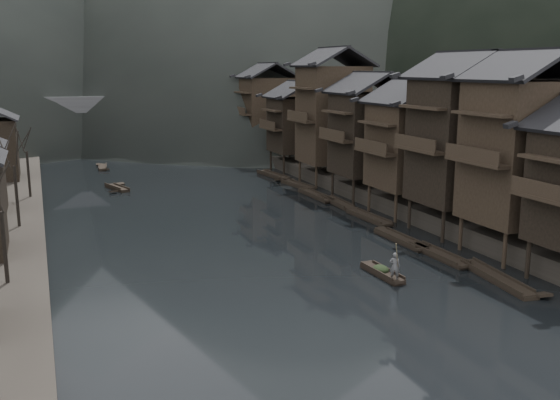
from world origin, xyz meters
name	(u,v)px	position (x,y,z in m)	size (l,w,h in m)	color
water	(293,278)	(0.00, 0.00, 0.00)	(300.00, 300.00, 0.00)	black
right_bank	(412,157)	(35.00, 40.00, 0.90)	(40.00, 200.00, 1.80)	#2D2823
stilt_houses	(379,116)	(17.28, 19.33, 8.76)	(9.00, 67.60, 16.07)	black
bare_trees	(10,176)	(-17.00, 10.97, 6.07)	(3.51, 44.17, 7.03)	black
moored_sampans	(352,212)	(12.16, 14.99, 0.20)	(3.07, 49.89, 0.47)	black
midriver_boats	(109,176)	(-7.03, 43.48, 0.20)	(2.35, 21.26, 0.44)	black
stone_bridge	(131,118)	(0.00, 72.00, 5.11)	(40.00, 6.00, 9.00)	#4C4C4F
hero_sampan	(382,273)	(5.65, -1.73, 0.20)	(1.10, 4.57, 0.43)	black
cargo_heap	(381,264)	(5.66, -1.52, 0.73)	(1.00, 1.31, 0.60)	black
boatman	(395,263)	(5.59, -3.32, 1.36)	(0.68, 0.44, 1.86)	#535456
bamboo_pole	(399,223)	(5.79, -3.32, 3.99)	(0.06, 0.06, 4.28)	#8C7A51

